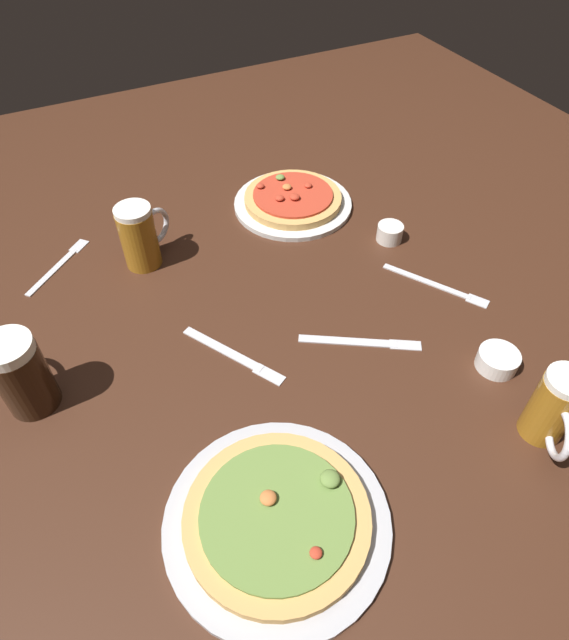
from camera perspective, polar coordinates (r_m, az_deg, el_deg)
The scene contains 12 objects.
ground_plane at distance 1.08m, azimuth -0.00°, elevation -1.28°, with size 2.40×2.40×0.03m, color #3D2114.
pizza_plate_near at distance 0.84m, azimuth -0.78°, elevation -20.29°, with size 0.33×0.33×0.05m.
pizza_plate_far at distance 1.37m, azimuth 0.88°, elevation 12.52°, with size 0.29×0.29×0.05m.
beer_mug_dark at distance 1.20m, azimuth -15.00°, elevation 8.58°, with size 0.12×0.09×0.14m.
beer_mug_amber at distance 0.96m, azimuth 26.57°, elevation -8.38°, with size 0.09×0.11×0.14m.
beer_mug_pale at distance 1.00m, azimuth -26.11°, elevation -5.08°, with size 0.09×0.14×0.15m.
ramekin_sauce at distance 1.06m, azimuth 21.58°, elevation -3.96°, with size 0.08×0.08×0.03m, color white.
ramekin_butter at distance 1.28m, azimuth 11.05°, elevation 9.03°, with size 0.06×0.06×0.04m, color silver.
fork_left at distance 1.30m, azimuth -22.70°, elevation 5.43°, with size 0.16×0.15×0.01m.
knife_right at distance 1.02m, azimuth -5.42°, elevation -3.71°, with size 0.13×0.21×0.01m.
fork_spare at distance 1.19m, azimuth 15.83°, elevation 3.57°, with size 0.14×0.21×0.01m.
knife_spare at distance 1.05m, azimuth 8.05°, elevation -2.28°, with size 0.21×0.14×0.01m.
Camera 1 is at (-0.32, -0.65, 0.78)m, focal length 30.31 mm.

